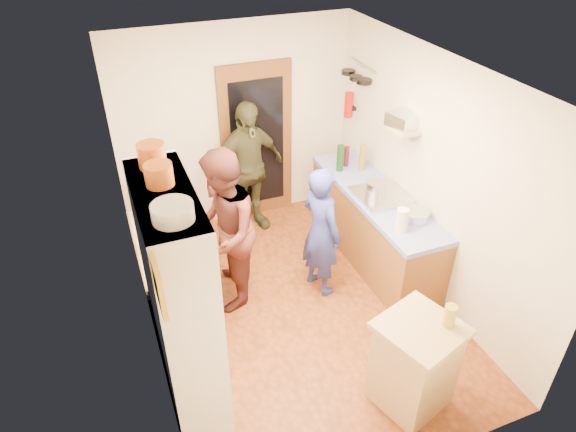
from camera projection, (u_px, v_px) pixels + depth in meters
floor at (296, 308)px, 5.62m from camera, size 3.00×4.00×0.02m
ceiling at (299, 71)px, 4.16m from camera, size 3.00×4.00×0.02m
wall_back at (236, 127)px, 6.45m from camera, size 3.00×0.02×2.60m
wall_front at (416, 362)px, 3.34m from camera, size 3.00×0.02×2.60m
wall_left at (136, 242)px, 4.43m from camera, size 0.02×4.00×2.60m
wall_right at (431, 178)px, 5.36m from camera, size 0.02×4.00×2.60m
door_frame at (257, 143)px, 6.63m from camera, size 0.95×0.06×2.10m
door_glass at (258, 144)px, 6.60m from camera, size 0.70×0.02×1.70m
hutch_body at (182, 313)px, 3.98m from camera, size 0.40×1.20×2.20m
hutch_top_shelf at (164, 195)px, 3.38m from camera, size 0.40×1.14×0.04m
plate_stack at (173, 212)px, 3.07m from camera, size 0.26×0.26×0.11m
orange_pot_a at (159, 175)px, 3.41m from camera, size 0.19×0.19×0.15m
orange_pot_b at (152, 155)px, 3.62m from camera, size 0.20×0.20×0.18m
left_counter_base at (174, 279)px, 5.35m from camera, size 0.60×1.40×0.85m
left_counter_top at (169, 244)px, 5.11m from camera, size 0.64×1.44×0.05m
toaster at (181, 259)px, 4.71m from camera, size 0.29×0.24×0.19m
kettle at (164, 242)px, 4.93m from camera, size 0.18×0.18×0.20m
orange_bowl at (174, 231)px, 5.17m from camera, size 0.23×0.23×0.09m
chopping_board at (161, 214)px, 5.49m from camera, size 0.36×0.31×0.02m
right_counter_base at (373, 228)px, 6.13m from camera, size 0.60×2.20×0.84m
right_counter_top at (377, 196)px, 5.88m from camera, size 0.62×2.22×0.06m
hob at (381, 196)px, 5.80m from camera, size 0.55×0.58×0.04m
pot_on_hob at (376, 188)px, 5.77m from camera, size 0.22×0.22×0.14m
bottle_a at (340, 158)px, 6.24m from camera, size 0.09×0.09×0.34m
bottle_b at (346, 156)px, 6.37m from camera, size 0.07×0.07×0.26m
bottle_c at (363, 158)px, 6.26m from camera, size 0.09×0.09×0.33m
paper_towel at (402, 220)px, 5.18m from camera, size 0.12×0.12×0.26m
mixing_bowl at (415, 215)px, 5.40m from camera, size 0.32×0.32×0.11m
island_base at (414, 366)px, 4.39m from camera, size 0.69×0.69×0.86m
island_top at (421, 329)px, 4.14m from camera, size 0.78×0.78×0.05m
cutting_board at (413, 327)px, 4.14m from camera, size 0.42×0.37×0.02m
oil_jar at (450, 316)px, 4.09m from camera, size 0.13×0.13×0.20m
pan_rail at (362, 65)px, 6.10m from camera, size 0.02×0.65×0.02m
pan_hang_a at (364, 81)px, 6.02m from camera, size 0.18×0.18×0.05m
pan_hang_b at (356, 78)px, 6.19m from camera, size 0.16×0.16×0.05m
pan_hang_c at (348, 72)px, 6.34m from camera, size 0.17×0.17×0.05m
wall_shelf at (401, 128)px, 5.44m from camera, size 0.26×0.42×0.03m
radio at (402, 120)px, 5.39m from camera, size 0.28×0.34×0.15m
ext_bracket at (353, 108)px, 6.57m from camera, size 0.06×0.10×0.04m
fire_extinguisher at (349, 105)px, 6.53m from camera, size 0.11×0.11×0.32m
picture_frame at (159, 287)px, 2.82m from camera, size 0.03×0.25×0.30m
person_hob at (325, 232)px, 5.48m from camera, size 0.49×0.63×1.52m
person_left at (227, 229)px, 5.27m from camera, size 0.93×1.05×1.80m
person_back at (249, 168)px, 6.42m from camera, size 1.10×0.68×1.75m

